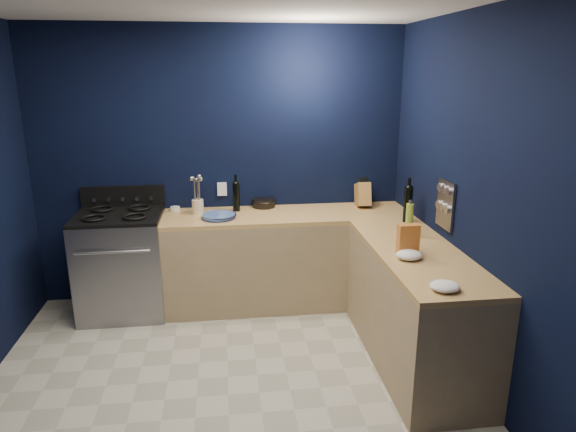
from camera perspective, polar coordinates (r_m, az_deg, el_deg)
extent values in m
cube|color=#AEA899|center=(3.81, -6.69, -19.38)|extent=(3.50, 3.50, 0.02)
cube|color=black|center=(4.95, -7.49, 5.55)|extent=(3.50, 0.02, 2.60)
cube|color=black|center=(3.67, 21.19, 0.85)|extent=(0.02, 3.50, 2.60)
cube|color=black|center=(1.62, -7.30, -17.72)|extent=(3.50, 0.02, 2.60)
cube|color=#9E865F|center=(4.91, -0.06, -4.97)|extent=(2.30, 0.63, 0.86)
cube|color=olive|center=(4.76, -0.07, 0.08)|extent=(2.30, 0.63, 0.04)
cube|color=#9E865F|center=(4.08, 13.96, -10.08)|extent=(0.63, 1.67, 0.86)
cube|color=olive|center=(3.90, 14.40, -4.13)|extent=(0.63, 1.67, 0.04)
cube|color=gray|center=(4.94, -18.00, -5.28)|extent=(0.76, 0.66, 0.92)
cube|color=black|center=(4.66, -18.67, -6.80)|extent=(0.59, 0.02, 0.42)
cube|color=black|center=(4.80, -18.49, 0.02)|extent=(0.76, 0.66, 0.03)
cube|color=black|center=(5.06, -17.98, 2.10)|extent=(0.76, 0.06, 0.20)
cube|color=gray|center=(4.16, 17.22, 1.24)|extent=(0.02, 0.28, 0.38)
cube|color=white|center=(4.97, -7.39, 3.01)|extent=(0.09, 0.02, 0.13)
cylinder|color=#3E6090|center=(4.64, -7.79, -0.02)|extent=(0.35, 0.35, 0.04)
cylinder|color=white|center=(4.96, -12.52, 0.80)|extent=(0.11, 0.11, 0.04)
cylinder|color=beige|center=(4.81, -10.07, 1.05)|extent=(0.13, 0.13, 0.13)
cylinder|color=black|center=(4.83, -5.82, 2.13)|extent=(0.08, 0.08, 0.27)
cylinder|color=black|center=(4.97, -2.73, 1.49)|extent=(0.29, 0.29, 0.08)
cube|color=olive|center=(5.03, 8.36, 2.36)|extent=(0.14, 0.27, 0.28)
cylinder|color=black|center=(4.58, 13.27, 1.26)|extent=(0.08, 0.08, 0.31)
cylinder|color=#86AA36|center=(4.24, 13.43, -0.34)|extent=(0.06, 0.06, 0.26)
cylinder|color=olive|center=(4.18, 12.84, -1.62)|extent=(0.06, 0.06, 0.10)
cylinder|color=olive|center=(4.21, 13.56, -1.62)|extent=(0.06, 0.06, 0.09)
cube|color=#B41A1A|center=(3.78, 13.29, -2.57)|extent=(0.16, 0.08, 0.23)
ellipsoid|color=white|center=(3.71, 13.41, -4.26)|extent=(0.23, 0.21, 0.07)
ellipsoid|color=white|center=(3.27, 17.15, -7.52)|extent=(0.22, 0.20, 0.06)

